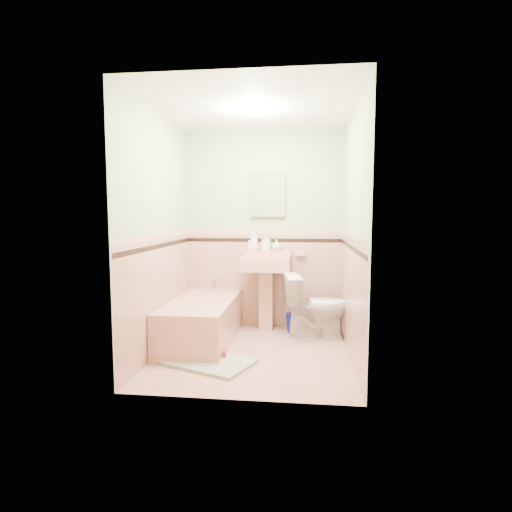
# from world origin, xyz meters

# --- Properties ---
(floor) EXTENTS (2.20, 2.20, 0.00)m
(floor) POSITION_xyz_m (0.00, 0.00, 0.00)
(floor) COLOR tan
(floor) RESTS_ON ground
(ceiling) EXTENTS (2.20, 2.20, 0.00)m
(ceiling) POSITION_xyz_m (0.00, 0.00, 2.50)
(ceiling) COLOR white
(ceiling) RESTS_ON ground
(wall_back) EXTENTS (2.50, 0.00, 2.50)m
(wall_back) POSITION_xyz_m (0.00, 1.10, 1.25)
(wall_back) COLOR beige
(wall_back) RESTS_ON ground
(wall_front) EXTENTS (2.50, 0.00, 2.50)m
(wall_front) POSITION_xyz_m (0.00, -1.10, 1.25)
(wall_front) COLOR beige
(wall_front) RESTS_ON ground
(wall_left) EXTENTS (0.00, 2.50, 2.50)m
(wall_left) POSITION_xyz_m (-1.00, 0.00, 1.25)
(wall_left) COLOR beige
(wall_left) RESTS_ON ground
(wall_right) EXTENTS (0.00, 2.50, 2.50)m
(wall_right) POSITION_xyz_m (1.00, 0.00, 1.25)
(wall_right) COLOR beige
(wall_right) RESTS_ON ground
(wainscot_back) EXTENTS (2.00, 0.00, 2.00)m
(wainscot_back) POSITION_xyz_m (0.00, 1.09, 0.60)
(wainscot_back) COLOR tan
(wainscot_back) RESTS_ON ground
(wainscot_front) EXTENTS (2.00, 0.00, 2.00)m
(wainscot_front) POSITION_xyz_m (0.00, -1.09, 0.60)
(wainscot_front) COLOR tan
(wainscot_front) RESTS_ON ground
(wainscot_left) EXTENTS (0.00, 2.20, 2.20)m
(wainscot_left) POSITION_xyz_m (-0.99, 0.00, 0.60)
(wainscot_left) COLOR tan
(wainscot_left) RESTS_ON ground
(wainscot_right) EXTENTS (0.00, 2.20, 2.20)m
(wainscot_right) POSITION_xyz_m (0.99, 0.00, 0.60)
(wainscot_right) COLOR tan
(wainscot_right) RESTS_ON ground
(accent_back) EXTENTS (2.00, 0.00, 2.00)m
(accent_back) POSITION_xyz_m (0.00, 1.08, 1.12)
(accent_back) COLOR black
(accent_back) RESTS_ON ground
(accent_front) EXTENTS (2.00, 0.00, 2.00)m
(accent_front) POSITION_xyz_m (0.00, -1.08, 1.12)
(accent_front) COLOR black
(accent_front) RESTS_ON ground
(accent_left) EXTENTS (0.00, 2.20, 2.20)m
(accent_left) POSITION_xyz_m (-0.98, 0.00, 1.12)
(accent_left) COLOR black
(accent_left) RESTS_ON ground
(accent_right) EXTENTS (0.00, 2.20, 2.20)m
(accent_right) POSITION_xyz_m (0.98, 0.00, 1.12)
(accent_right) COLOR black
(accent_right) RESTS_ON ground
(cap_back) EXTENTS (2.00, 0.00, 2.00)m
(cap_back) POSITION_xyz_m (0.00, 1.08, 1.22)
(cap_back) COLOR #CA988E
(cap_back) RESTS_ON ground
(cap_front) EXTENTS (2.00, 0.00, 2.00)m
(cap_front) POSITION_xyz_m (0.00, -1.08, 1.22)
(cap_front) COLOR #CA988E
(cap_front) RESTS_ON ground
(cap_left) EXTENTS (0.00, 2.20, 2.20)m
(cap_left) POSITION_xyz_m (-0.98, 0.00, 1.22)
(cap_left) COLOR #CA988E
(cap_left) RESTS_ON ground
(cap_right) EXTENTS (0.00, 2.20, 2.20)m
(cap_right) POSITION_xyz_m (0.98, 0.00, 1.22)
(cap_right) COLOR #CA988E
(cap_right) RESTS_ON ground
(bathtub) EXTENTS (0.70, 1.50, 0.45)m
(bathtub) POSITION_xyz_m (-0.63, 0.33, 0.23)
(bathtub) COLOR tan
(bathtub) RESTS_ON floor
(tub_faucet) EXTENTS (0.04, 0.12, 0.04)m
(tub_faucet) POSITION_xyz_m (-0.63, 1.05, 0.63)
(tub_faucet) COLOR silver
(tub_faucet) RESTS_ON wall_back
(sink) EXTENTS (0.59, 0.49, 0.93)m
(sink) POSITION_xyz_m (0.05, 0.86, 0.47)
(sink) COLOR tan
(sink) RESTS_ON floor
(sink_faucet) EXTENTS (0.02, 0.02, 0.10)m
(sink_faucet) POSITION_xyz_m (0.05, 1.00, 0.95)
(sink_faucet) COLOR silver
(sink_faucet) RESTS_ON sink
(medicine_cabinet) EXTENTS (0.45, 0.04, 0.56)m
(medicine_cabinet) POSITION_xyz_m (0.05, 1.07, 1.70)
(medicine_cabinet) COLOR white
(medicine_cabinet) RESTS_ON wall_back
(soap_dish) EXTENTS (0.13, 0.08, 0.04)m
(soap_dish) POSITION_xyz_m (0.47, 1.06, 0.95)
(soap_dish) COLOR tan
(soap_dish) RESTS_ON wall_back
(soap_bottle_left) EXTENTS (0.13, 0.13, 0.26)m
(soap_bottle_left) POSITION_xyz_m (-0.12, 1.04, 1.13)
(soap_bottle_left) COLOR #B2B2B2
(soap_bottle_left) RESTS_ON sink
(soap_bottle_mid) EXTENTS (0.11, 0.11, 0.21)m
(soap_bottle_mid) POSITION_xyz_m (0.04, 1.04, 1.10)
(soap_bottle_mid) COLOR #B2B2B2
(soap_bottle_mid) RESTS_ON sink
(soap_bottle_right) EXTENTS (0.13, 0.13, 0.14)m
(soap_bottle_right) POSITION_xyz_m (0.17, 1.04, 1.07)
(soap_bottle_right) COLOR #B2B2B2
(soap_bottle_right) RESTS_ON sink
(tube) EXTENTS (0.04, 0.04, 0.12)m
(tube) POSITION_xyz_m (-0.18, 1.04, 1.06)
(tube) COLOR white
(tube) RESTS_ON sink
(toilet) EXTENTS (0.83, 0.58, 0.77)m
(toilet) POSITION_xyz_m (0.67, 0.60, 0.38)
(toilet) COLOR white
(toilet) RESTS_ON floor
(bucket) EXTENTS (0.23, 0.23, 0.22)m
(bucket) POSITION_xyz_m (0.41, 0.84, 0.11)
(bucket) COLOR #070F96
(bucket) RESTS_ON floor
(bath_mat) EXTENTS (0.97, 0.82, 0.03)m
(bath_mat) POSITION_xyz_m (-0.39, -0.35, 0.02)
(bath_mat) COLOR #96A88C
(bath_mat) RESTS_ON floor
(shoe) EXTENTS (0.17, 0.12, 0.06)m
(shoe) POSITION_xyz_m (-0.32, -0.24, 0.06)
(shoe) COLOR #BF1E59
(shoe) RESTS_ON bath_mat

